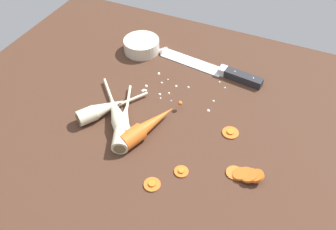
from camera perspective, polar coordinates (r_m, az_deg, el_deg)
name	(u,v)px	position (r cm, az deg, el deg)	size (l,w,h in cm)	color
ground_plane	(171,119)	(96.00, 0.50, -0.70)	(120.00, 90.00, 4.00)	#42281C
chefs_knife	(205,65)	(109.60, 5.74, 7.71)	(34.86, 7.40, 4.18)	silver
whole_carrot	(147,127)	(88.79, -3.30, -1.81)	(9.66, 20.03, 4.20)	#D6601E
parsnip_front	(101,110)	(94.43, -10.35, 0.81)	(12.65, 17.76, 4.00)	beige
parsnip_mid_left	(123,125)	(89.73, -6.99, -1.61)	(11.16, 22.21, 4.00)	beige
parsnip_mid_right	(117,115)	(92.46, -7.96, 0.02)	(17.80, 18.23, 4.00)	beige
carrot_slice_stack	(245,174)	(82.97, 11.91, -9.05)	(8.31, 4.08, 2.57)	#D6601E
carrot_slice_stray_near	(181,171)	(82.39, 2.10, -8.74)	(3.27, 3.27, 0.70)	#D6601E
carrot_slice_stray_mid	(230,132)	(91.01, 9.73, -2.68)	(4.09, 4.09, 0.70)	#D6601E
carrot_slice_stray_far	(152,184)	(80.42, -2.50, -10.72)	(3.72, 3.72, 0.70)	#D6601E
prep_bowl	(142,45)	(115.23, -4.16, 10.84)	(11.00, 11.00, 4.00)	beige
mince_crumbs	(166,89)	(101.25, -0.29, 4.10)	(21.00, 13.69, 0.90)	silver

